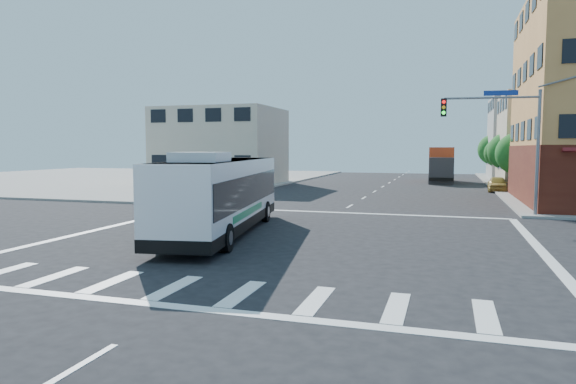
% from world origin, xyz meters
% --- Properties ---
extents(ground, '(120.00, 120.00, 0.00)m').
position_xyz_m(ground, '(0.00, 0.00, 0.00)').
color(ground, black).
rests_on(ground, ground).
extents(sidewalk_nw, '(50.00, 50.00, 0.15)m').
position_xyz_m(sidewalk_nw, '(-35.00, 35.00, 0.07)').
color(sidewalk_nw, gray).
rests_on(sidewalk_nw, ground).
extents(building_east_near, '(12.06, 10.06, 9.00)m').
position_xyz_m(building_east_near, '(16.98, 33.98, 4.51)').
color(building_east_near, '#C6B197').
rests_on(building_east_near, ground).
extents(building_east_far, '(12.06, 10.06, 10.00)m').
position_xyz_m(building_east_far, '(16.98, 47.98, 5.01)').
color(building_east_far, '#9B9B96').
rests_on(building_east_far, ground).
extents(building_west, '(12.06, 10.06, 8.00)m').
position_xyz_m(building_west, '(-17.02, 29.98, 4.01)').
color(building_west, beige).
rests_on(building_west, ground).
extents(signal_mast_ne, '(7.91, 1.13, 8.07)m').
position_xyz_m(signal_mast_ne, '(9.08, 10.62, 4.98)').
color(signal_mast_ne, slate).
rests_on(signal_mast_ne, ground).
extents(street_tree_a, '(3.60, 3.60, 5.53)m').
position_xyz_m(street_tree_a, '(11.90, 27.92, 3.59)').
color(street_tree_a, '#392114').
rests_on(street_tree_a, ground).
extents(street_tree_b, '(3.80, 3.80, 5.79)m').
position_xyz_m(street_tree_b, '(11.90, 35.92, 3.75)').
color(street_tree_b, '#392114').
rests_on(street_tree_b, ground).
extents(street_tree_c, '(3.40, 3.40, 5.29)m').
position_xyz_m(street_tree_c, '(11.90, 43.92, 3.46)').
color(street_tree_c, '#392114').
rests_on(street_tree_c, ground).
extents(street_tree_d, '(4.00, 4.00, 6.03)m').
position_xyz_m(street_tree_d, '(11.90, 51.92, 3.88)').
color(street_tree_d, '#392114').
rests_on(street_tree_d, ground).
extents(transit_bus, '(4.62, 12.64, 3.66)m').
position_xyz_m(transit_bus, '(-3.44, 0.53, 1.79)').
color(transit_bus, black).
rests_on(transit_bus, ground).
extents(box_truck, '(2.74, 8.75, 3.92)m').
position_xyz_m(box_truck, '(5.41, 39.63, 1.90)').
color(box_truck, '#27272D').
rests_on(box_truck, ground).
extents(parked_car, '(1.82, 4.05, 1.35)m').
position_xyz_m(parked_car, '(10.34, 28.34, 0.68)').
color(parked_car, gold).
rests_on(parked_car, ground).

